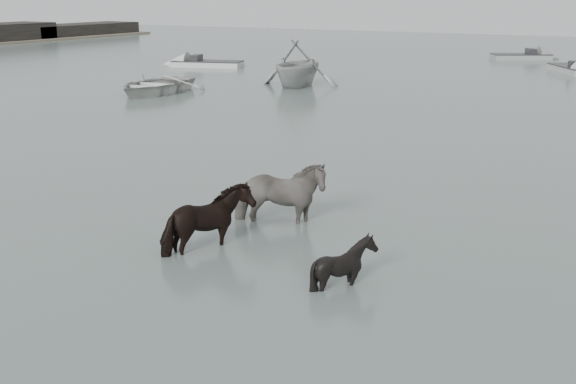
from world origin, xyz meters
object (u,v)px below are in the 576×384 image
at_px(pony_pinto, 279,185).
at_px(pony_dark, 209,212).
at_px(pony_black, 344,253).
at_px(rowboat_lead, 155,82).

height_order(pony_pinto, pony_dark, pony_pinto).
bearing_deg(pony_pinto, pony_dark, 149.38).
xyz_separation_m(pony_pinto, pony_black, (2.49, -2.27, -0.28)).
bearing_deg(pony_black, pony_pinto, 33.87).
relative_size(pony_pinto, pony_black, 1.80).
distance_m(pony_black, rowboat_lead, 23.77).
relative_size(pony_dark, rowboat_lead, 0.30).
xyz_separation_m(pony_dark, pony_black, (2.83, -0.28, -0.19)).
bearing_deg(rowboat_lead, pony_pinto, -48.64).
xyz_separation_m(pony_pinto, rowboat_lead, (-14.67, 14.18, -0.32)).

